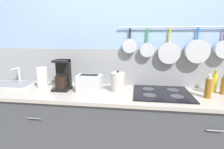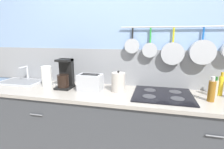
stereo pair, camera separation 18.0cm
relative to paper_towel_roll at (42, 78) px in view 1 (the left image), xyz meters
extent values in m
cube|color=#84A3CC|center=(0.91, 0.30, 0.27)|extent=(7.20, 0.06, 2.60)
cube|color=gray|center=(0.91, 0.29, 0.10)|extent=(7.20, 0.07, 0.43)
cylinder|color=#B7BABF|center=(1.49, 0.24, 0.56)|extent=(1.29, 0.02, 0.02)
cylinder|color=black|center=(0.97, 0.24, 0.50)|extent=(0.02, 0.02, 0.11)
cylinder|color=#B7BABF|center=(0.97, 0.22, 0.36)|extent=(0.16, 0.05, 0.16)
cylinder|color=green|center=(1.17, 0.24, 0.47)|extent=(0.02, 0.02, 0.16)
cylinder|color=#B7BABF|center=(1.17, 0.22, 0.31)|extent=(0.16, 0.05, 0.16)
cylinder|color=gold|center=(1.41, 0.24, 0.48)|extent=(0.02, 0.02, 0.15)
cylinder|color=#B7BABF|center=(1.41, 0.22, 0.28)|extent=(0.24, 0.05, 0.24)
cylinder|color=#1959B2|center=(1.70, 0.24, 0.49)|extent=(0.02, 0.02, 0.12)
cylinder|color=#B7BABF|center=(1.70, 0.21, 0.30)|extent=(0.25, 0.07, 0.25)
cylinder|color=red|center=(1.97, 0.24, 0.49)|extent=(0.02, 0.02, 0.13)
cylinder|color=#B7BABF|center=(1.97, 0.21, 0.33)|extent=(0.19, 0.06, 0.19)
cube|color=#3F4247|center=(0.91, -0.06, -0.59)|extent=(3.26, 0.59, 0.87)
cylinder|color=slate|center=(0.10, -0.37, -0.31)|extent=(0.14, 0.01, 0.01)
cylinder|color=slate|center=(1.73, -0.37, -0.31)|extent=(0.14, 0.01, 0.01)
cube|color=#A59E93|center=(0.91, -0.06, -0.14)|extent=(3.30, 0.63, 0.03)
cube|color=#B7BABF|center=(-0.43, 0.06, -0.11)|extent=(0.54, 0.35, 0.01)
cube|color=slate|center=(-0.43, 0.06, -0.10)|extent=(0.46, 0.28, 0.00)
cylinder|color=#B7BABF|center=(-0.43, 0.20, -0.02)|extent=(0.03, 0.03, 0.20)
cylinder|color=#B7BABF|center=(-0.43, 0.13, 0.07)|extent=(0.02, 0.14, 0.02)
cylinder|color=white|center=(0.00, 0.00, 0.00)|extent=(0.12, 0.12, 0.24)
cube|color=black|center=(0.25, -0.03, -0.11)|extent=(0.17, 0.19, 0.02)
cube|color=black|center=(0.25, 0.03, 0.05)|extent=(0.16, 0.07, 0.33)
cylinder|color=black|center=(0.25, -0.05, -0.03)|extent=(0.13, 0.13, 0.14)
cube|color=black|center=(0.25, -0.01, 0.20)|extent=(0.16, 0.15, 0.02)
cube|color=#B7BABF|center=(0.56, -0.04, -0.03)|extent=(0.26, 0.17, 0.18)
cube|color=black|center=(0.56, -0.06, 0.06)|extent=(0.19, 0.03, 0.00)
cube|color=black|center=(0.56, -0.01, 0.06)|extent=(0.19, 0.03, 0.00)
cube|color=black|center=(0.42, -0.04, 0.01)|extent=(0.02, 0.02, 0.02)
cylinder|color=beige|center=(0.86, 0.01, -0.02)|extent=(0.15, 0.15, 0.20)
sphere|color=black|center=(0.86, 0.01, 0.10)|extent=(0.02, 0.02, 0.02)
cube|color=black|center=(1.33, -0.02, -0.11)|extent=(0.58, 0.53, 0.01)
cylinder|color=#38383D|center=(1.20, -0.12, -0.11)|extent=(0.13, 0.13, 0.00)
cylinder|color=#38383D|center=(1.46, -0.12, -0.11)|extent=(0.13, 0.13, 0.00)
cylinder|color=#38383D|center=(1.20, 0.09, -0.11)|extent=(0.13, 0.13, 0.00)
cylinder|color=#38383D|center=(1.46, 0.09, -0.11)|extent=(0.13, 0.13, 0.00)
cylinder|color=#8C5919|center=(1.74, -0.09, -0.02)|extent=(0.06, 0.06, 0.19)
cylinder|color=beige|center=(1.74, -0.09, 0.09)|extent=(0.03, 0.03, 0.04)
cylinder|color=#BFB799|center=(1.82, 0.07, -0.04)|extent=(0.06, 0.06, 0.16)
cylinder|color=#194C19|center=(1.82, 0.07, 0.06)|extent=(0.03, 0.03, 0.04)
cylinder|color=yellow|center=(1.88, 0.12, -0.02)|extent=(0.05, 0.05, 0.19)
cylinder|color=#B28C19|center=(1.88, 0.12, 0.10)|extent=(0.03, 0.03, 0.04)
cylinder|color=#8C5919|center=(1.95, 0.06, -0.03)|extent=(0.06, 0.06, 0.17)
camera|label=1|loc=(1.05, -1.80, 0.46)|focal=28.00mm
camera|label=2|loc=(1.23, -1.77, 0.46)|focal=28.00mm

